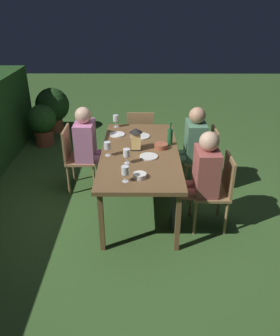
% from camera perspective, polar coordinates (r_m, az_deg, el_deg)
% --- Properties ---
extents(ground_plane, '(16.00, 16.00, 0.00)m').
position_cam_1_polar(ground_plane, '(4.32, 0.00, -6.12)').
color(ground_plane, '#385B28').
extents(dining_table, '(1.86, 0.91, 0.74)m').
position_cam_1_polar(dining_table, '(3.98, 0.00, 2.16)').
color(dining_table, brown).
rests_on(dining_table, ground).
extents(chair_side_left_b, '(0.42, 0.40, 0.87)m').
position_cam_1_polar(chair_side_left_b, '(4.52, 10.84, 2.05)').
color(chair_side_left_b, '#937047').
rests_on(chair_side_left_b, ground).
extents(person_in_green, '(0.38, 0.47, 1.15)m').
position_cam_1_polar(person_in_green, '(4.43, 8.51, 3.85)').
color(person_in_green, '#4C7A5B').
rests_on(person_in_green, ground).
extents(chair_side_right_b, '(0.42, 0.40, 0.87)m').
position_cam_1_polar(chair_side_right_b, '(4.53, -10.77, 2.09)').
color(chair_side_right_b, '#937047').
rests_on(chair_side_right_b, ground).
extents(person_in_pink, '(0.38, 0.47, 1.15)m').
position_cam_1_polar(person_in_pink, '(4.43, -8.45, 3.88)').
color(person_in_pink, '#C675A3').
rests_on(person_in_pink, ground).
extents(chair_head_far, '(0.40, 0.42, 0.87)m').
position_cam_1_polar(chair_head_far, '(5.14, 0.06, 5.73)').
color(chair_head_far, '#937047').
rests_on(chair_head_far, ground).
extents(chair_side_left_a, '(0.42, 0.40, 0.87)m').
position_cam_1_polar(chair_side_left_a, '(3.80, 12.89, -3.38)').
color(chair_side_left_a, '#937047').
rests_on(chair_side_left_a, ground).
extents(person_in_rust, '(0.38, 0.47, 1.15)m').
position_cam_1_polar(person_in_rust, '(3.68, 10.16, -1.38)').
color(person_in_rust, '#9E4C47').
rests_on(person_in_rust, ground).
extents(lantern_centerpiece, '(0.15, 0.15, 0.27)m').
position_cam_1_polar(lantern_centerpiece, '(3.96, -0.69, 5.19)').
color(lantern_centerpiece, black).
rests_on(lantern_centerpiece, dining_table).
extents(green_bottle_on_table, '(0.07, 0.07, 0.29)m').
position_cam_1_polar(green_bottle_on_table, '(4.11, 5.13, 5.37)').
color(green_bottle_on_table, '#1E5B2D').
rests_on(green_bottle_on_table, dining_table).
extents(wine_glass_a, '(0.08, 0.08, 0.17)m').
position_cam_1_polar(wine_glass_a, '(3.26, -2.55, -0.52)').
color(wine_glass_a, silver).
rests_on(wine_glass_a, dining_table).
extents(wine_glass_b, '(0.08, 0.08, 0.17)m').
position_cam_1_polar(wine_glass_b, '(4.70, -4.16, 8.37)').
color(wine_glass_b, silver).
rests_on(wine_glass_b, dining_table).
extents(wine_glass_c, '(0.08, 0.08, 0.17)m').
position_cam_1_polar(wine_glass_c, '(3.82, -5.58, 3.72)').
color(wine_glass_c, silver).
rests_on(wine_glass_c, dining_table).
extents(wine_glass_d, '(0.08, 0.08, 0.17)m').
position_cam_1_polar(wine_glass_d, '(3.63, -2.29, 2.50)').
color(wine_glass_d, silver).
rests_on(wine_glass_d, dining_table).
extents(plate_a, '(0.21, 0.21, 0.01)m').
position_cam_1_polar(plate_a, '(3.81, 1.50, 1.97)').
color(plate_a, silver).
rests_on(plate_a, dining_table).
extents(plate_b, '(0.25, 0.25, 0.01)m').
position_cam_1_polar(plate_b, '(4.38, 0.03, 5.45)').
color(plate_b, silver).
rests_on(plate_b, dining_table).
extents(plate_c, '(0.20, 0.20, 0.01)m').
position_cam_1_polar(plate_c, '(4.44, -3.93, 5.73)').
color(plate_c, white).
rests_on(plate_c, dining_table).
extents(bowl_olives, '(0.14, 0.14, 0.05)m').
position_cam_1_polar(bowl_olives, '(3.37, -0.05, -1.27)').
color(bowl_olives, silver).
rests_on(bowl_olives, dining_table).
extents(bowl_bread, '(0.16, 0.16, 0.06)m').
position_cam_1_polar(bowl_bread, '(4.04, 3.62, 3.80)').
color(bowl_bread, '#9E5138').
rests_on(bowl_bread, dining_table).
extents(potted_plant_by_hedge, '(0.49, 0.49, 0.72)m').
position_cam_1_polar(potted_plant_by_hedge, '(6.11, -16.31, 7.44)').
color(potted_plant_by_hedge, brown).
rests_on(potted_plant_by_hedge, ground).
extents(potted_plant_corner, '(0.64, 0.64, 0.84)m').
position_cam_1_polar(potted_plant_corner, '(6.71, -14.69, 10.07)').
color(potted_plant_corner, '#9E5133').
rests_on(potted_plant_corner, ground).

